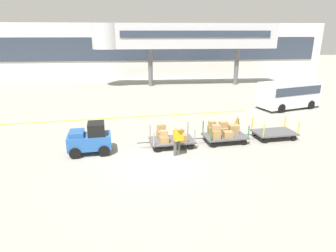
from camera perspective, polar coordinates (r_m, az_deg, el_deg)
ground_plane at (r=13.72m, az=-1.88°, el=-7.11°), size 120.00×120.00×0.00m
apron_lead_line at (r=20.86m, az=-7.81°, el=1.71°), size 17.85×2.06×0.01m
terminal_building at (r=38.44m, az=-4.65°, el=14.47°), size 46.26×2.51×6.81m
jet_bridge at (r=32.68m, az=2.19°, el=17.19°), size 19.84×3.00×6.65m
baggage_tug at (r=14.91m, az=-15.08°, el=-2.50°), size 2.21×1.43×1.58m
baggage_cart_lead at (r=15.30m, az=0.55°, el=-2.26°), size 3.06×1.65×1.16m
baggage_cart_middle at (r=16.19m, az=10.75°, el=-1.24°), size 3.06×1.65×1.16m
baggage_cart_tail at (r=17.61m, az=20.13°, el=-1.22°), size 3.06×1.65×1.10m
baggage_handler at (r=14.07m, az=1.93°, el=-2.62°), size 0.53×0.54×1.56m
shuttle_van at (r=24.82m, az=22.72°, el=6.03°), size 5.14×3.21×2.10m
safety_cone_near at (r=19.62m, az=13.50°, el=1.13°), size 0.36×0.36×0.55m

